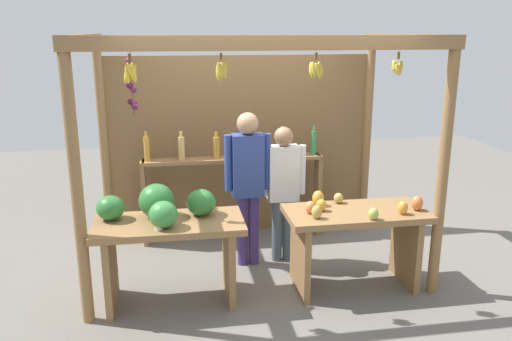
% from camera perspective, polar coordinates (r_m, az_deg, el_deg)
% --- Properties ---
extents(ground_plane, '(12.00, 12.00, 0.00)m').
position_cam_1_polar(ground_plane, '(5.70, -0.31, -10.01)').
color(ground_plane, slate).
rests_on(ground_plane, ground).
extents(market_stall, '(3.30, 1.97, 2.39)m').
position_cam_1_polar(market_stall, '(5.68, -1.10, 4.65)').
color(market_stall, olive).
rests_on(market_stall, ground).
extents(fruit_counter_left, '(1.33, 0.67, 1.10)m').
position_cam_1_polar(fruit_counter_left, '(4.74, -9.94, -6.20)').
color(fruit_counter_left, olive).
rests_on(fruit_counter_left, ground).
extents(fruit_counter_right, '(1.33, 0.64, 0.93)m').
position_cam_1_polar(fruit_counter_right, '(5.05, 10.81, -6.47)').
color(fruit_counter_right, olive).
rests_on(fruit_counter_right, ground).
extents(bottle_shelf_unit, '(2.12, 0.22, 1.35)m').
position_cam_1_polar(bottle_shelf_unit, '(6.05, -2.58, -0.40)').
color(bottle_shelf_unit, olive).
rests_on(bottle_shelf_unit, ground).
extents(vendor_man, '(0.48, 0.22, 1.64)m').
position_cam_1_polar(vendor_man, '(5.32, -0.91, -0.55)').
color(vendor_man, '#412F75').
rests_on(vendor_man, ground).
extents(vendor_woman, '(0.48, 0.20, 1.47)m').
position_cam_1_polar(vendor_woman, '(5.45, 3.00, -1.40)').
color(vendor_woman, '#4B5F68').
rests_on(vendor_woman, ground).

